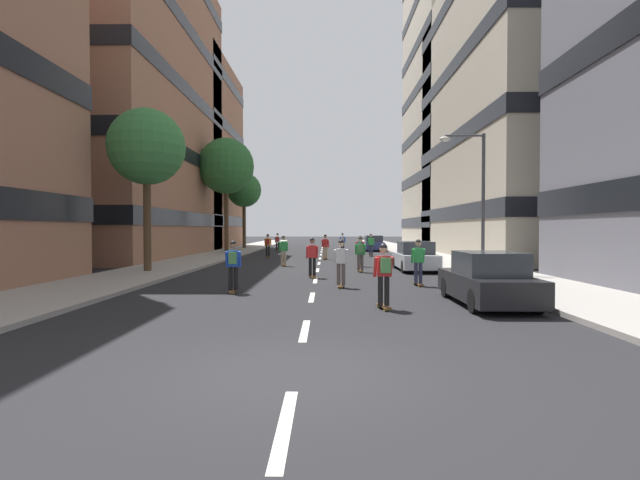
{
  "coord_description": "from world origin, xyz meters",
  "views": [
    {
      "loc": [
        0.46,
        -7.28,
        2.18
      ],
      "look_at": [
        0.0,
        27.84,
        1.36
      ],
      "focal_mm": 27.14,
      "sensor_mm": 36.0,
      "label": 1
    }
  ],
  "objects": [
    {
      "name": "ground_plane",
      "position": [
        0.0,
        31.84,
        0.0
      ],
      "size": [
        191.05,
        191.05,
        0.0
      ],
      "primitive_type": "plane",
      "color": "black"
    },
    {
      "name": "sidewalk_left",
      "position": [
        -8.23,
        35.82,
        0.07
      ],
      "size": [
        3.91,
        87.56,
        0.14
      ],
      "primitive_type": "cube",
      "color": "#9E9991",
      "rests_on": "ground_plane"
    },
    {
      "name": "sidewalk_right",
      "position": [
        8.23,
        35.82,
        0.07
      ],
      "size": [
        3.91,
        87.56,
        0.14
      ],
      "primitive_type": "cube",
      "color": "#9E9991",
      "rests_on": "ground_plane"
    },
    {
      "name": "lane_markings",
      "position": [
        0.0,
        33.0,
        0.0
      ],
      "size": [
        0.16,
        72.2,
        0.01
      ],
      "color": "silver",
      "rests_on": "ground_plane"
    },
    {
      "name": "building_left_mid",
      "position": [
        -18.99,
        30.55,
        12.34
      ],
      "size": [
        17.73,
        23.01,
        24.5
      ],
      "color": "#9E6B51",
      "rests_on": "ground_plane"
    },
    {
      "name": "building_left_far",
      "position": [
        -18.99,
        46.44,
        10.18
      ],
      "size": [
        17.73,
        16.36,
        20.18
      ],
      "color": "#9E6B51",
      "rests_on": "ground_plane"
    },
    {
      "name": "building_right_mid",
      "position": [
        18.99,
        30.55,
        11.32
      ],
      "size": [
        17.73,
        23.17,
        22.45
      ],
      "color": "#B2A893",
      "rests_on": "ground_plane"
    },
    {
      "name": "building_right_far",
      "position": [
        18.99,
        46.44,
        16.75
      ],
      "size": [
        17.73,
        17.04,
        33.32
      ],
      "color": "#BCB29E",
      "rests_on": "ground_plane"
    },
    {
      "name": "parked_car_near",
      "position": [
        5.07,
        6.55,
        0.7
      ],
      "size": [
        1.82,
        4.4,
        1.52
      ],
      "color": "black",
      "rests_on": "ground_plane"
    },
    {
      "name": "parked_car_mid",
      "position": [
        5.07,
        17.82,
        0.7
      ],
      "size": [
        1.82,
        4.4,
        1.52
      ],
      "color": "#B2B7BF",
      "rests_on": "ground_plane"
    },
    {
      "name": "parked_car_far",
      "position": [
        5.07,
        39.99,
        0.7
      ],
      "size": [
        1.82,
        4.4,
        1.52
      ],
      "color": "navy",
      "rests_on": "ground_plane"
    },
    {
      "name": "street_tree_near",
      "position": [
        -8.23,
        16.03,
        6.1
      ],
      "size": [
        3.68,
        3.68,
        7.84
      ],
      "color": "#4C3823",
      "rests_on": "sidewalk_left"
    },
    {
      "name": "street_tree_mid",
      "position": [
        -8.23,
        43.66,
        6.22
      ],
      "size": [
        3.63,
        3.63,
        7.94
      ],
      "color": "#4C3823",
      "rests_on": "sidewalk_left"
    },
    {
      "name": "street_tree_far",
      "position": [
        -8.23,
        34.59,
        7.59
      ],
      "size": [
        4.83,
        4.83,
        9.89
      ],
      "color": "#4C3823",
      "rests_on": "sidewalk_left"
    },
    {
      "name": "streetlamp_right",
      "position": [
        7.47,
        15.55,
        4.14
      ],
      "size": [
        2.13,
        0.3,
        6.5
      ],
      "color": "#3F3F44",
      "rests_on": "sidewalk_right"
    },
    {
      "name": "skater_0",
      "position": [
        -2.03,
        20.73,
        0.98
      ],
      "size": [
        0.56,
        0.92,
        1.78
      ],
      "color": "brown",
      "rests_on": "ground_plane"
    },
    {
      "name": "skater_1",
      "position": [
        1.0,
        10.54,
        0.98
      ],
      "size": [
        0.55,
        0.91,
        1.78
      ],
      "color": "brown",
      "rests_on": "ground_plane"
    },
    {
      "name": "skater_2",
      "position": [
        -4.02,
        29.55,
        1.02
      ],
      "size": [
        0.54,
        0.91,
        1.78
      ],
      "color": "brown",
      "rests_on": "ground_plane"
    },
    {
      "name": "skater_3",
      "position": [
        2.01,
        5.75,
        1.02
      ],
      "size": [
        0.56,
        0.92,
        1.78
      ],
      "color": "brown",
      "rests_on": "ground_plane"
    },
    {
      "name": "skater_4",
      "position": [
        2.4,
        20.56,
        1.02
      ],
      "size": [
        0.57,
        0.92,
        1.78
      ],
      "color": "brown",
      "rests_on": "ground_plane"
    },
    {
      "name": "skater_5",
      "position": [
        2.17,
        16.88,
        1.02
      ],
      "size": [
        0.54,
        0.91,
        1.78
      ],
      "color": "brown",
      "rests_on": "ground_plane"
    },
    {
      "name": "skater_6",
      "position": [
        3.97,
        30.76,
        0.98
      ],
      "size": [
        0.55,
        0.91,
        1.78
      ],
      "color": "brown",
      "rests_on": "ground_plane"
    },
    {
      "name": "skater_7",
      "position": [
        -0.16,
        14.06,
        0.98
      ],
      "size": [
        0.56,
        0.92,
        1.78
      ],
      "color": "brown",
      "rests_on": "ground_plane"
    },
    {
      "name": "skater_8",
      "position": [
        3.96,
        11.11,
        0.98
      ],
      "size": [
        0.55,
        0.92,
        1.78
      ],
      "color": "brown",
      "rests_on": "ground_plane"
    },
    {
      "name": "skater_9",
      "position": [
        0.38,
        26.87,
        0.98
      ],
      "size": [
        0.57,
        0.92,
        1.78
      ],
      "color": "brown",
      "rests_on": "ground_plane"
    },
    {
      "name": "skater_10",
      "position": [
        -4.15,
        38.25,
        1.02
      ],
      "size": [
        0.53,
        0.9,
        1.78
      ],
      "color": "brown",
      "rests_on": "ground_plane"
    },
    {
      "name": "skater_11",
      "position": [
        2.0,
        38.57,
        1.02
      ],
      "size": [
        0.55,
        0.91,
        1.78
      ],
      "color": "brown",
      "rests_on": "ground_plane"
    },
    {
      "name": "skater_12",
      "position": [
        -2.7,
        8.98,
        1.02
      ],
      "size": [
        0.55,
        0.91,
        1.78
      ],
      "color": "brown",
      "rests_on": "ground_plane"
    }
  ]
}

